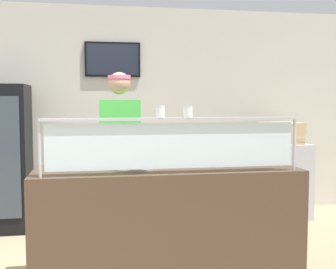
# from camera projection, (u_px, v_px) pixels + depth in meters

# --- Properties ---
(ground_plane) EXTENTS (12.00, 12.00, 0.00)m
(ground_plane) POSITION_uv_depth(u_px,v_px,m) (156.00, 254.00, 4.10)
(ground_plane) COLOR tan
(ground_plane) RESTS_ON ground
(shop_rear_unit) EXTENTS (6.51, 0.13, 2.70)m
(shop_rear_unit) POSITION_uv_depth(u_px,v_px,m) (138.00, 111.00, 5.51)
(shop_rear_unit) COLOR beige
(shop_rear_unit) RESTS_ON ground
(serving_counter) EXTENTS (2.11, 0.67, 0.95)m
(serving_counter) POSITION_uv_depth(u_px,v_px,m) (167.00, 226.00, 3.41)
(serving_counter) COLOR #4C3828
(serving_counter) RESTS_ON ground
(sneeze_guard) EXTENTS (1.93, 0.06, 0.42)m
(sneeze_guard) POSITION_uv_depth(u_px,v_px,m) (174.00, 138.00, 3.08)
(sneeze_guard) COLOR #B2B5BC
(sneeze_guard) RESTS_ON serving_counter
(pizza_tray) EXTENTS (0.40, 0.40, 0.04)m
(pizza_tray) POSITION_uv_depth(u_px,v_px,m) (133.00, 166.00, 3.36)
(pizza_tray) COLOR #9EA0A8
(pizza_tray) RESTS_ON serving_counter
(pizza_server) EXTENTS (0.14, 0.29, 0.01)m
(pizza_server) POSITION_uv_depth(u_px,v_px,m) (132.00, 164.00, 3.34)
(pizza_server) COLOR #ADAFB7
(pizza_server) RESTS_ON pizza_tray
(parmesan_shaker) EXTENTS (0.07, 0.07, 0.09)m
(parmesan_shaker) POSITION_uv_depth(u_px,v_px,m) (160.00, 112.00, 3.05)
(parmesan_shaker) COLOR white
(parmesan_shaker) RESTS_ON sneeze_guard
(pepper_flake_shaker) EXTENTS (0.07, 0.07, 0.09)m
(pepper_flake_shaker) POSITION_uv_depth(u_px,v_px,m) (188.00, 112.00, 3.09)
(pepper_flake_shaker) COLOR white
(pepper_flake_shaker) RESTS_ON sneeze_guard
(worker_figure) EXTENTS (0.41, 0.50, 1.76)m
(worker_figure) POSITION_uv_depth(u_px,v_px,m) (120.00, 152.00, 3.99)
(worker_figure) COLOR #23232D
(worker_figure) RESTS_ON ground
(prep_shelf) EXTENTS (0.70, 0.55, 0.95)m
(prep_shelf) POSITION_uv_depth(u_px,v_px,m) (279.00, 180.00, 5.40)
(prep_shelf) COLOR #B7BABF
(prep_shelf) RESTS_ON ground
(pizza_box_stack) EXTENTS (0.50, 0.49, 0.27)m
(pizza_box_stack) POSITION_uv_depth(u_px,v_px,m) (280.00, 133.00, 5.35)
(pizza_box_stack) COLOR tan
(pizza_box_stack) RESTS_ON prep_shelf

